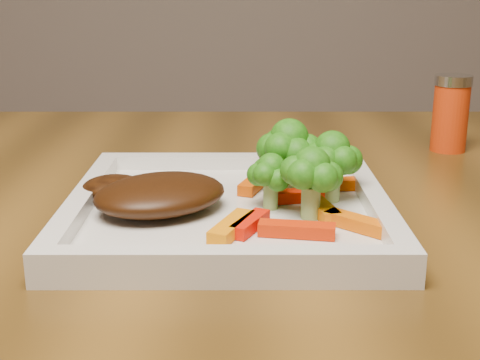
{
  "coord_description": "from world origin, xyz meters",
  "views": [
    {
      "loc": [
        -0.32,
        -0.76,
        0.95
      ],
      "look_at": [
        -0.32,
        -0.22,
        0.79
      ],
      "focal_mm": 50.0,
      "sensor_mm": 36.0,
      "label": 1
    }
  ],
  "objects": [
    {
      "name": "carrot_1",
      "position": [
        -0.23,
        -0.27,
        0.77
      ],
      "size": [
        0.05,
        0.05,
        0.01
      ],
      "primitive_type": "cube",
      "rotation": [
        0.0,
        0.0,
        -0.74
      ],
      "color": "#D85B03",
      "rests_on": "plate"
    },
    {
      "name": "carrot_7",
      "position": [
        -0.33,
        -0.28,
        0.77
      ],
      "size": [
        0.04,
        0.06,
        0.01
      ],
      "primitive_type": "cube",
      "rotation": [
        0.0,
        0.0,
        1.18
      ],
      "color": "orange",
      "rests_on": "plate"
    },
    {
      "name": "carrot_4",
      "position": [
        -0.31,
        -0.17,
        0.77
      ],
      "size": [
        0.03,
        0.06,
        0.01
      ],
      "primitive_type": "cube",
      "rotation": [
        0.0,
        0.0,
        1.22
      ],
      "color": "#C94503",
      "rests_on": "plate"
    },
    {
      "name": "carrot_5",
      "position": [
        -0.25,
        -0.24,
        0.77
      ],
      "size": [
        0.03,
        0.06,
        0.01
      ],
      "primitive_type": "cube",
      "rotation": [
        0.0,
        0.0,
        -1.33
      ],
      "color": "orange",
      "rests_on": "plate"
    },
    {
      "name": "carrot_2",
      "position": [
        -0.31,
        -0.27,
        0.77
      ],
      "size": [
        0.03,
        0.05,
        0.01
      ],
      "primitive_type": "cube",
      "rotation": [
        0.0,
        0.0,
        1.12
      ],
      "color": "red",
      "rests_on": "plate"
    },
    {
      "name": "carrot_6",
      "position": [
        -0.27,
        -0.2,
        0.77
      ],
      "size": [
        0.06,
        0.02,
        0.01
      ],
      "primitive_type": "cube",
      "rotation": [
        0.0,
        0.0,
        0.2
      ],
      "color": "#FF2304",
      "rests_on": "plate"
    },
    {
      "name": "broccoli_3",
      "position": [
        -0.3,
        -0.22,
        0.79
      ],
      "size": [
        0.06,
        0.06,
        0.06
      ],
      "primitive_type": null,
      "rotation": [
        0.0,
        0.0,
        -0.24
      ],
      "color": "#215C0F",
      "rests_on": "plate"
    },
    {
      "name": "steak",
      "position": [
        -0.39,
        -0.23,
        0.78
      ],
      "size": [
        0.14,
        0.14,
        0.03
      ],
      "primitive_type": "ellipsoid",
      "rotation": [
        0.0,
        0.0,
        0.55
      ],
      "color": "#371B08",
      "rests_on": "plate"
    },
    {
      "name": "spice_shaker",
      "position": [
        -0.07,
        0.03,
        0.8
      ],
      "size": [
        0.05,
        0.05,
        0.09
      ],
      "primitive_type": "cylinder",
      "rotation": [
        0.0,
        0.0,
        0.11
      ],
      "color": "red",
      "rests_on": "dining_table"
    },
    {
      "name": "broccoli_1",
      "position": [
        -0.24,
        -0.2,
        0.79
      ],
      "size": [
        0.08,
        0.08,
        0.06
      ],
      "primitive_type": null,
      "rotation": [
        0.0,
        0.0,
        -0.36
      ],
      "color": "#266010",
      "rests_on": "plate"
    },
    {
      "name": "carrot_0",
      "position": [
        -0.28,
        -0.29,
        0.77
      ],
      "size": [
        0.06,
        0.03,
        0.01
      ],
      "primitive_type": "cube",
      "rotation": [
        0.0,
        0.0,
        -0.16
      ],
      "color": "red",
      "rests_on": "plate"
    },
    {
      "name": "carrot_3",
      "position": [
        -0.24,
        -0.17,
        0.77
      ],
      "size": [
        0.06,
        0.02,
        0.01
      ],
      "primitive_type": "cube",
      "rotation": [
        0.0,
        0.0,
        0.09
      ],
      "color": "#DA4803",
      "rests_on": "plate"
    },
    {
      "name": "broccoli_0",
      "position": [
        -0.28,
        -0.18,
        0.8
      ],
      "size": [
        0.07,
        0.07,
        0.07
      ],
      "primitive_type": null,
      "rotation": [
        0.0,
        0.0,
        0.13
      ],
      "color": "#287112",
      "rests_on": "plate"
    },
    {
      "name": "broccoli_2",
      "position": [
        -0.26,
        -0.25,
        0.79
      ],
      "size": [
        0.07,
        0.07,
        0.06
      ],
      "primitive_type": null,
      "rotation": [
        0.0,
        0.0,
        -0.3
      ],
      "color": "#216D12",
      "rests_on": "plate"
    },
    {
      "name": "plate",
      "position": [
        -0.33,
        -0.22,
        0.76
      ],
      "size": [
        0.27,
        0.27,
        0.01
      ],
      "primitive_type": "cube",
      "color": "silver",
      "rests_on": "dining_table"
    }
  ]
}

